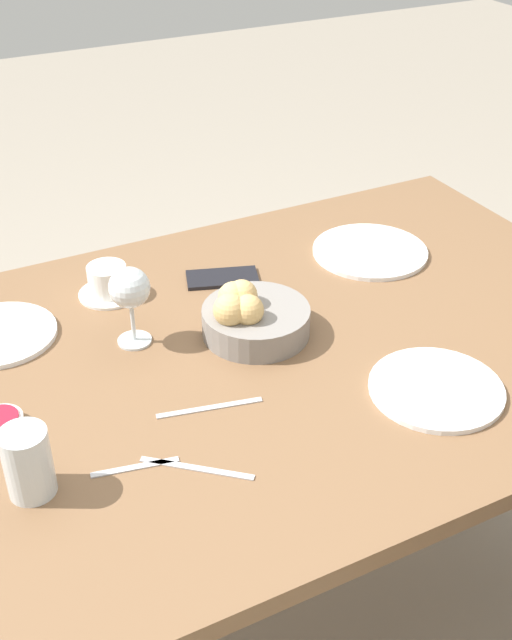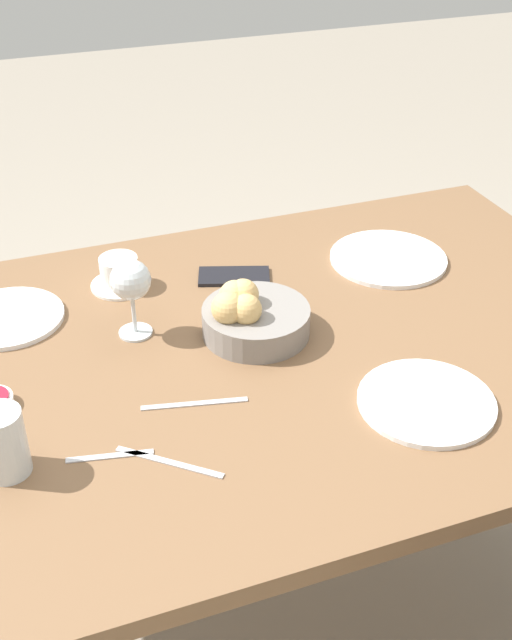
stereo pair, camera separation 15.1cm
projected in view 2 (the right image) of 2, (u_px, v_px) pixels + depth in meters
The scene contains 13 objects.
ground_plane at pixel (247, 608), 1.89m from camera, with size 10.00×10.00×0.00m, color gray.
dining_table at pixel (245, 385), 1.52m from camera, with size 1.60×1.00×0.75m.
bread_basket at pixel (251, 316), 1.50m from camera, with size 0.20×0.20×0.10m.
plate_near_left at pixel (388, 258), 1.76m from camera, with size 0.26×0.26×0.01m.
plate_near_right at pixel (7, 318), 1.56m from camera, with size 0.22×0.22×0.01m.
plate_far_center at pixel (426, 402), 1.34m from camera, with size 0.23×0.23×0.01m.
water_tumbler at pixel (3, 443), 1.19m from camera, with size 0.07×0.07×0.11m.
wine_glass at pixel (131, 283), 1.46m from camera, with size 0.08×0.08×0.16m.
coffee_cup at pixel (119, 274), 1.65m from camera, with size 0.12×0.12×0.07m.
fork_silver at pixel (195, 404), 1.35m from camera, with size 0.18×0.05×0.00m.
knife_silver at pixel (169, 462), 1.23m from camera, with size 0.14×0.12×0.00m.
spoon_coffee at pixel (110, 456), 1.24m from camera, with size 0.13×0.04×0.00m.
cell_phone at pixel (234, 276), 1.70m from camera, with size 0.17×0.12×0.01m.
Camera 2 is at (0.39, 1.14, 1.61)m, focal length 45.00 mm.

